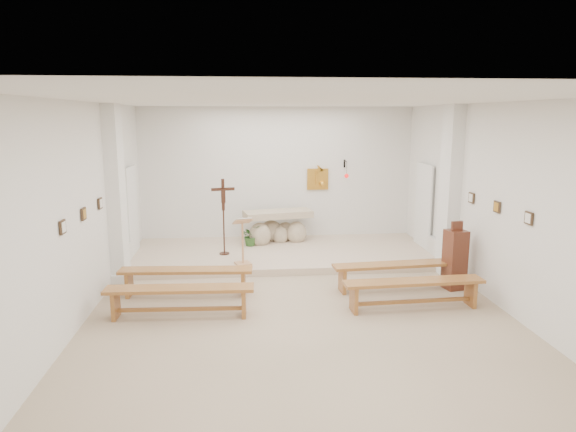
{
  "coord_description": "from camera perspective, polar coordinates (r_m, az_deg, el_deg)",
  "views": [
    {
      "loc": [
        -0.94,
        -8.17,
        3.27
      ],
      "look_at": [
        -0.04,
        1.6,
        1.35
      ],
      "focal_mm": 32.0,
      "sensor_mm": 36.0,
      "label": 1
    }
  ],
  "objects": [
    {
      "name": "station_frame_right_mid",
      "position": [
        9.58,
        22.2,
        0.95
      ],
      "size": [
        0.03,
        0.2,
        0.2
      ],
      "primitive_type": "cube",
      "color": "#3C2A1A",
      "rests_on": "wall_right"
    },
    {
      "name": "pilaster_right",
      "position": [
        11.15,
        17.53,
        2.73
      ],
      "size": [
        0.26,
        0.55,
        3.5
      ],
      "primitive_type": "cube",
      "color": "white",
      "rests_on": "ground"
    },
    {
      "name": "ground",
      "position": [
        8.85,
        1.21,
        -10.61
      ],
      "size": [
        7.0,
        10.0,
        0.0
      ],
      "primitive_type": "cube",
      "color": "tan",
      "rests_on": "ground"
    },
    {
      "name": "ceiling",
      "position": [
        8.22,
        1.31,
        12.61
      ],
      "size": [
        7.0,
        10.0,
        0.02
      ],
      "primitive_type": "cube",
      "color": "silver",
      "rests_on": "wall_back"
    },
    {
      "name": "radiator_left",
      "position": [
        11.54,
        -17.61,
        -4.51
      ],
      "size": [
        0.1,
        0.85,
        0.52
      ],
      "primitive_type": "cube",
      "color": "silver",
      "rests_on": "ground"
    },
    {
      "name": "gold_wall_relief",
      "position": [
        13.37,
        3.31,
        4.11
      ],
      "size": [
        0.55,
        0.04,
        0.55
      ],
      "primitive_type": "cube",
      "color": "gold",
      "rests_on": "wall_back"
    },
    {
      "name": "station_frame_right_rear",
      "position": [
        10.47,
        19.71,
        1.92
      ],
      "size": [
        0.03,
        0.2,
        0.2
      ],
      "primitive_type": "cube",
      "color": "#3C2A1A",
      "rests_on": "wall_right"
    },
    {
      "name": "wall_right",
      "position": [
        9.41,
        22.87,
        0.91
      ],
      "size": [
        0.02,
        10.0,
        3.5
      ],
      "primitive_type": "cube",
      "color": "silver",
      "rests_on": "ground"
    },
    {
      "name": "bench_left_front",
      "position": [
        9.66,
        -11.25,
        -6.51
      ],
      "size": [
        2.45,
        0.54,
        0.51
      ],
      "rotation": [
        0.0,
        0.0,
        -0.07
      ],
      "color": "brown",
      "rests_on": "ground"
    },
    {
      "name": "potted_plant",
      "position": [
        12.53,
        -4.19,
        -2.16
      ],
      "size": [
        0.6,
        0.59,
        0.51
      ],
      "primitive_type": "imported",
      "rotation": [
        0.0,
        0.0,
        0.65
      ],
      "color": "#2D5723",
      "rests_on": "sanctuary_platform"
    },
    {
      "name": "sanctuary_lamp",
      "position": [
        13.23,
        6.49,
        4.68
      ],
      "size": [
        0.11,
        0.36,
        0.44
      ],
      "color": "black",
      "rests_on": "wall_back"
    },
    {
      "name": "station_frame_right_front",
      "position": [
        8.73,
        25.18,
        -0.22
      ],
      "size": [
        0.03,
        0.2,
        0.2
      ],
      "primitive_type": "cube",
      "color": "#3C2A1A",
      "rests_on": "wall_right"
    },
    {
      "name": "lectern",
      "position": [
        10.9,
        -5.04,
        -2.79
      ],
      "size": [
        0.44,
        0.4,
        1.04
      ],
      "rotation": [
        0.0,
        0.0,
        0.31
      ],
      "color": "tan",
      "rests_on": "sanctuary_platform"
    },
    {
      "name": "station_frame_left_mid",
      "position": [
        8.88,
        -21.76,
        0.23
      ],
      "size": [
        0.03,
        0.2,
        0.2
      ],
      "primitive_type": "cube",
      "color": "#3C2A1A",
      "rests_on": "wall_left"
    },
    {
      "name": "altar",
      "position": [
        12.87,
        -1.21,
        -1.42
      ],
      "size": [
        1.78,
        0.98,
        0.87
      ],
      "rotation": [
        0.0,
        0.0,
        0.2
      ],
      "color": "beige",
      "rests_on": "sanctuary_platform"
    },
    {
      "name": "station_frame_left_front",
      "position": [
        7.94,
        -23.75,
        -1.13
      ],
      "size": [
        0.03,
        0.2,
        0.2
      ],
      "primitive_type": "cube",
      "color": "#3C2A1A",
      "rests_on": "wall_left"
    },
    {
      "name": "wall_left",
      "position": [
        8.69,
        -22.26,
        0.17
      ],
      "size": [
        0.02,
        10.0,
        3.5
      ],
      "primitive_type": "cube",
      "color": "silver",
      "rests_on": "ground"
    },
    {
      "name": "station_frame_left_rear",
      "position": [
        9.82,
        -20.14,
        1.32
      ],
      "size": [
        0.03,
        0.2,
        0.2
      ],
      "primitive_type": "cube",
      "color": "#3C2A1A",
      "rests_on": "wall_left"
    },
    {
      "name": "wall_back",
      "position": [
        13.28,
        -1.2,
        4.51
      ],
      "size": [
        7.0,
        0.02,
        3.5
      ],
      "primitive_type": "cube",
      "color": "silver",
      "rests_on": "ground"
    },
    {
      "name": "bench_right_front",
      "position": [
        10.04,
        11.88,
        -5.86
      ],
      "size": [
        2.45,
        0.57,
        0.51
      ],
      "rotation": [
        0.0,
        0.0,
        0.08
      ],
      "color": "brown",
      "rests_on": "ground"
    },
    {
      "name": "bench_left_second",
      "position": [
        8.69,
        -11.93,
        -8.55
      ],
      "size": [
        2.44,
        0.49,
        0.51
      ],
      "rotation": [
        0.0,
        0.0,
        -0.04
      ],
      "color": "brown",
      "rests_on": "ground"
    },
    {
      "name": "crucifix_stand",
      "position": [
        11.66,
        -7.19,
        0.54
      ],
      "size": [
        0.52,
        0.23,
        1.74
      ],
      "rotation": [
        0.0,
        0.0,
        0.19
      ],
      "color": "#3E1F13",
      "rests_on": "sanctuary_platform"
    },
    {
      "name": "bench_right_second",
      "position": [
        9.11,
        13.78,
        -7.71
      ],
      "size": [
        2.44,
        0.5,
        0.51
      ],
      "rotation": [
        0.0,
        0.0,
        0.05
      ],
      "color": "brown",
      "rests_on": "ground"
    },
    {
      "name": "sanctuary_platform",
      "position": [
        12.13,
        -0.66,
        -4.18
      ],
      "size": [
        6.98,
        3.0,
        0.15
      ],
      "primitive_type": "cube",
      "color": "#C3AD96",
      "rests_on": "ground"
    },
    {
      "name": "donation_pedestal",
      "position": [
        10.31,
        18.05,
        -4.58
      ],
      "size": [
        0.42,
        0.42,
        1.32
      ],
      "rotation": [
        0.0,
        0.0,
        0.2
      ],
      "color": "#552818",
      "rests_on": "ground"
    },
    {
      "name": "radiator_right",
      "position": [
        12.09,
        16.12,
        -3.73
      ],
      "size": [
        0.1,
        0.85,
        0.52
      ],
      "primitive_type": "cube",
      "color": "silver",
      "rests_on": "ground"
    },
    {
      "name": "pilaster_left",
      "position": [
        10.56,
        -18.54,
        2.23
      ],
      "size": [
        0.26,
        0.55,
        3.5
      ],
      "primitive_type": "cube",
      "color": "white",
      "rests_on": "ground"
    }
  ]
}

